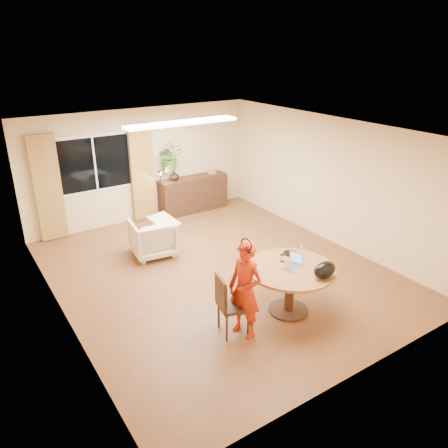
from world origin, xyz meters
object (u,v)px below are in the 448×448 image
at_px(armchair, 153,237).
at_px(sideboard, 193,194).
at_px(dining_chair, 233,304).
at_px(child, 245,290).
at_px(dining_table, 290,277).

relative_size(armchair, sideboard, 0.47).
relative_size(dining_chair, armchair, 1.13).
bearing_deg(sideboard, child, -111.35).
bearing_deg(dining_table, child, -175.27).
distance_m(dining_table, sideboard, 4.80).
height_order(dining_table, armchair, dining_table).
bearing_deg(child, dining_table, 76.81).
xyz_separation_m(armchair, sideboard, (1.89, 1.70, 0.06)).
bearing_deg(dining_chair, dining_table, 9.90).
bearing_deg(dining_chair, sideboard, 79.58).
xyz_separation_m(dining_chair, sideboard, (1.98, 4.65, -0.03)).
distance_m(dining_table, armchair, 3.15).
bearing_deg(armchair, sideboard, -130.68).
bearing_deg(sideboard, dining_chair, -113.07).
relative_size(child, sideboard, 0.83).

